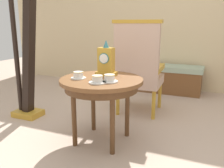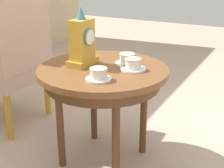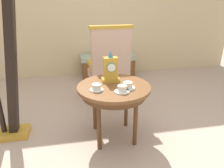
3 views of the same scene
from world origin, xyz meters
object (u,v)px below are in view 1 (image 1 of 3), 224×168
object	(u,v)px
side_table	(101,86)
armchair	(139,67)
window_bench	(169,79)
harp	(25,54)
teacup_right	(97,80)
teacup_left	(78,75)
teacup_center	(110,79)
mantel_clock	(106,62)

from	to	relation	value
side_table	armchair	xyz separation A→B (m)	(0.10, 0.83, 0.05)
window_bench	harp	bearing A→B (deg)	-127.44
teacup_right	armchair	distance (m)	1.00
teacup_left	harp	world-z (taller)	harp
teacup_center	window_bench	world-z (taller)	teacup_center
mantel_clock	armchair	xyz separation A→B (m)	(0.11, 0.70, -0.16)
teacup_right	side_table	bearing A→B (deg)	104.85
teacup_left	teacup_center	world-z (taller)	teacup_center
mantel_clock	harp	xyz separation A→B (m)	(-1.06, 0.09, 0.01)
harp	teacup_right	bearing A→B (deg)	-19.30
side_table	harp	world-z (taller)	harp
teacup_left	window_bench	bearing A→B (deg)	77.27
window_bench	teacup_right	bearing A→B (deg)	-96.15
armchair	side_table	bearing A→B (deg)	-96.78
armchair	harp	world-z (taller)	harp
teacup_right	window_bench	distance (m)	2.20
teacup_right	teacup_center	size ratio (longest dim) A/B	1.02
harp	window_bench	size ratio (longest dim) A/B	1.79
side_table	teacup_center	bearing A→B (deg)	-37.88
window_bench	side_table	bearing A→B (deg)	-97.97
harp	window_bench	world-z (taller)	harp
teacup_right	teacup_center	bearing A→B (deg)	43.96
armchair	teacup_center	bearing A→B (deg)	-88.48
teacup_right	teacup_center	distance (m)	0.11
teacup_right	harp	bearing A→B (deg)	160.70
mantel_clock	harp	size ratio (longest dim) A/B	0.18
harp	window_bench	distance (m)	2.28
teacup_right	teacup_left	bearing A→B (deg)	160.25
window_bench	teacup_left	bearing A→B (deg)	-102.73
side_table	teacup_left	xyz separation A→B (m)	(-0.19, -0.09, 0.10)
teacup_right	harp	xyz separation A→B (m)	(-1.11, 0.39, 0.12)
window_bench	armchair	bearing A→B (deg)	-98.81
teacup_right	mantel_clock	xyz separation A→B (m)	(-0.05, 0.30, 0.11)
teacup_center	window_bench	distance (m)	2.12
teacup_left	teacup_right	bearing A→B (deg)	-19.75
teacup_right	armchair	size ratio (longest dim) A/B	0.13
teacup_left	harp	xyz separation A→B (m)	(-0.88, 0.31, 0.12)
teacup_center	mantel_clock	world-z (taller)	mantel_clock
teacup_left	armchair	xyz separation A→B (m)	(0.29, 0.91, -0.05)
side_table	harp	xyz separation A→B (m)	(-1.07, 0.22, 0.22)
teacup_right	window_bench	world-z (taller)	teacup_right
teacup_center	mantel_clock	size ratio (longest dim) A/B	0.43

